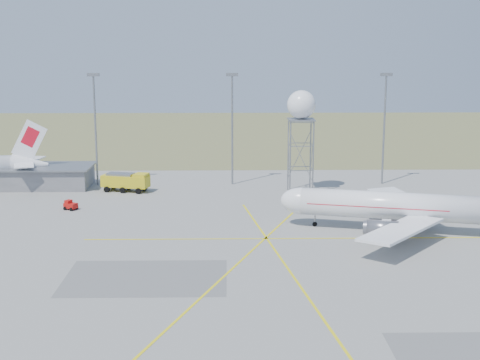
{
  "coord_description": "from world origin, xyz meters",
  "views": [
    {
      "loc": [
        -10.78,
        -55.84,
        25.36
      ],
      "look_at": [
        -9.04,
        40.0,
        6.01
      ],
      "focal_mm": 50.0,
      "sensor_mm": 36.0,
      "label": 1
    }
  ],
  "objects_px": {
    "radar_tower": "(301,136)",
    "fire_truck": "(127,183)",
    "airliner_main": "(396,207)",
    "baggage_tug": "(71,206)"
  },
  "relations": [
    {
      "from": "airliner_main",
      "to": "fire_truck",
      "type": "bearing_deg",
      "value": -18.46
    },
    {
      "from": "radar_tower",
      "to": "fire_truck",
      "type": "height_order",
      "value": "radar_tower"
    },
    {
      "from": "airliner_main",
      "to": "baggage_tug",
      "type": "relative_size",
      "value": 14.5
    },
    {
      "from": "airliner_main",
      "to": "radar_tower",
      "type": "xyz_separation_m",
      "value": [
        -10.48,
        25.44,
        6.49
      ]
    },
    {
      "from": "airliner_main",
      "to": "baggage_tug",
      "type": "bearing_deg",
      "value": -1.05
    },
    {
      "from": "radar_tower",
      "to": "fire_truck",
      "type": "relative_size",
      "value": 2.04
    },
    {
      "from": "radar_tower",
      "to": "baggage_tug",
      "type": "distance_m",
      "value": 40.47
    },
    {
      "from": "radar_tower",
      "to": "baggage_tug",
      "type": "relative_size",
      "value": 7.72
    },
    {
      "from": "radar_tower",
      "to": "fire_truck",
      "type": "distance_m",
      "value": 31.72
    },
    {
      "from": "radar_tower",
      "to": "baggage_tug",
      "type": "xyz_separation_m",
      "value": [
        -37.45,
        -12.1,
        -9.45
      ]
    }
  ]
}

